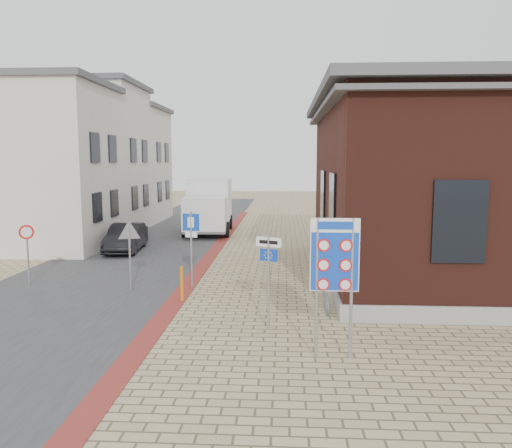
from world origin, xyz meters
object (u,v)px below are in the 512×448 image
(sedan, at_px, (126,238))
(box_truck, at_px, (209,205))
(border_sign, at_px, (335,258))
(bollard, at_px, (182,284))
(parking_sign, at_px, (191,236))
(essen_sign, at_px, (269,264))

(sedan, xyz_separation_m, box_truck, (3.08, 6.59, 1.01))
(border_sign, distance_m, bollard, 6.32)
(box_truck, relative_size, bollard, 5.71)
(box_truck, relative_size, parking_sign, 2.38)
(sedan, xyz_separation_m, parking_sign, (4.49, -6.77, 1.16))
(essen_sign, bearing_deg, parking_sign, 145.63)
(bollard, bearing_deg, parking_sign, 90.00)
(parking_sign, bearing_deg, box_truck, 105.35)
(essen_sign, bearing_deg, sedan, 145.53)
(border_sign, xyz_separation_m, parking_sign, (-4.30, 6.00, -0.45))
(box_truck, height_order, border_sign, box_truck)
(sedan, distance_m, border_sign, 15.59)
(border_sign, bearing_deg, box_truck, 107.12)
(parking_sign, bearing_deg, bollard, -80.68)
(box_truck, height_order, parking_sign, box_truck)
(sedan, height_order, parking_sign, parking_sign)
(border_sign, xyz_separation_m, essen_sign, (-1.50, 1.80, -0.55))
(box_truck, bearing_deg, border_sign, -76.79)
(box_truck, relative_size, border_sign, 2.01)
(box_truck, bearing_deg, essen_sign, -79.74)
(sedan, relative_size, essen_sign, 1.56)
(box_truck, distance_m, essen_sign, 18.06)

